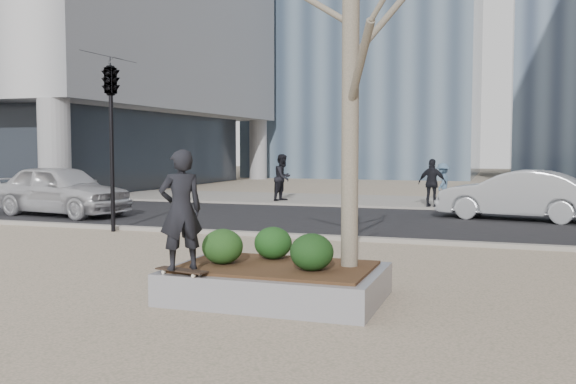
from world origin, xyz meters
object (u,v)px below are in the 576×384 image
(planter, at_px, (276,283))
(skateboarder, at_px, (181,210))
(skateboard, at_px, (182,272))
(police_car, at_px, (61,190))

(planter, distance_m, skateboarder, 1.77)
(skateboard, xyz_separation_m, police_car, (-9.20, 9.22, 0.34))
(skateboard, bearing_deg, police_car, 146.95)
(skateboarder, height_order, police_car, skateboarder)
(skateboarder, relative_size, police_car, 0.34)
(skateboarder, bearing_deg, skateboard, -132.78)
(planter, height_order, police_car, police_car)
(planter, height_order, skateboard, skateboard)
(skateboard, bearing_deg, planter, 51.95)
(skateboarder, bearing_deg, police_car, -87.82)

